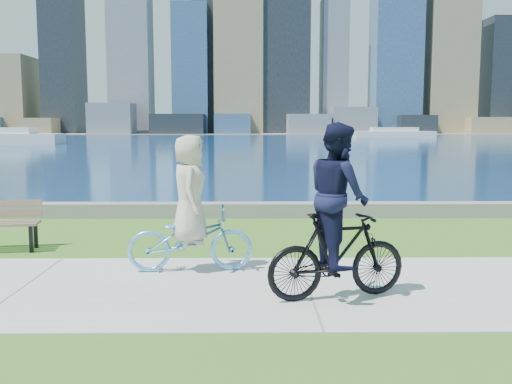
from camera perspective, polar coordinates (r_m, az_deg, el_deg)
ground at (r=8.70m, az=-22.37°, el=-8.97°), size 320.00×320.00×0.00m
concrete_path at (r=8.70m, az=-22.37°, el=-8.91°), size 80.00×3.50×0.02m
seawall at (r=14.48m, az=-13.31°, el=-1.77°), size 90.00×0.50×0.35m
bay_water at (r=79.86m, az=-2.87°, el=5.17°), size 320.00×131.00×0.01m
far_shore at (r=137.82m, az=-1.91°, el=5.88°), size 320.00×30.00×0.12m
city_skyline at (r=138.99m, az=-3.38°, el=15.92°), size 176.15×23.88×76.00m
ferry_far at (r=96.67m, az=13.62°, el=5.70°), size 13.00×3.71×1.76m
cyclist_woman at (r=8.85m, az=-6.61°, el=-2.91°), size 0.83×1.98×2.11m
cyclist_man at (r=7.45m, az=8.17°, el=-3.35°), size 1.01×1.97×2.30m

